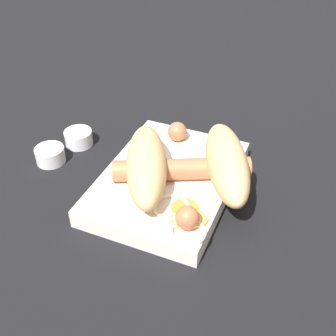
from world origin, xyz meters
TOP-DOWN VIEW (x-y plane):
  - ground_plane at (0.00, 0.00)m, footprint 3.00×3.00m
  - food_tray at (0.00, 0.00)m, footprint 0.22×0.16m
  - bread_roll at (0.00, 0.03)m, footprint 0.20×0.20m
  - sausage at (-0.00, 0.02)m, footprint 0.18×0.17m
  - pickled_veggies at (0.07, 0.05)m, footprint 0.08×0.07m
  - condiment_cup_near at (-0.04, -0.16)m, footprint 0.04×0.04m
  - condiment_cup_far at (0.01, -0.18)m, footprint 0.04×0.04m

SIDE VIEW (x-z plane):
  - ground_plane at x=0.00m, z-range 0.00..0.00m
  - condiment_cup_near at x=-0.04m, z-range 0.00..0.02m
  - condiment_cup_far at x=0.01m, z-range 0.00..0.02m
  - food_tray at x=0.00m, z-range 0.00..0.02m
  - pickled_veggies at x=0.07m, z-range 0.02..0.03m
  - sausage at x=0.00m, z-range 0.02..0.05m
  - bread_roll at x=0.00m, z-range 0.02..0.08m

